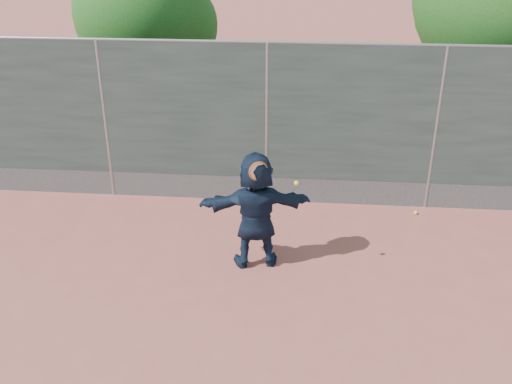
{
  "coord_description": "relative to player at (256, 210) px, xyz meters",
  "views": [
    {
      "loc": [
        0.69,
        -6.3,
        4.88
      ],
      "look_at": [
        0.01,
        1.29,
        1.23
      ],
      "focal_mm": 40.0,
      "sensor_mm": 36.0,
      "label": 1
    }
  ],
  "objects": [
    {
      "name": "ball_ground",
      "position": [
        2.77,
        1.87,
        -0.89
      ],
      "size": [
        0.07,
        0.07,
        0.07
      ],
      "primitive_type": "sphere",
      "color": "yellow",
      "rests_on": "ground"
    },
    {
      "name": "ground",
      "position": [
        -0.01,
        -1.29,
        -0.92
      ],
      "size": [
        80.0,
        80.0,
        0.0
      ],
      "primitive_type": "plane",
      "color": "#9E4C42",
      "rests_on": "ground"
    },
    {
      "name": "weed_clump",
      "position": [
        0.29,
        2.09,
        -0.79
      ],
      "size": [
        0.68,
        0.07,
        0.3
      ],
      "color": "#387226",
      "rests_on": "ground"
    },
    {
      "name": "player",
      "position": [
        0.0,
        0.0,
        0.0
      ],
      "size": [
        1.78,
        0.85,
        1.85
      ],
      "primitive_type": "imported",
      "rotation": [
        0.0,
        0.0,
        3.33
      ],
      "color": "#121D31",
      "rests_on": "ground"
    },
    {
      "name": "swing_action",
      "position": [
        0.1,
        -0.2,
        0.7
      ],
      "size": [
        0.72,
        0.17,
        0.51
      ],
      "color": "#C24C12",
      "rests_on": "ground"
    },
    {
      "name": "tree_left",
      "position": [
        -2.85,
        5.26,
        2.02
      ],
      "size": [
        3.15,
        3.0,
        4.53
      ],
      "color": "#382314",
      "rests_on": "ground"
    },
    {
      "name": "fence",
      "position": [
        -0.01,
        2.21,
        0.66
      ],
      "size": [
        20.0,
        0.06,
        3.03
      ],
      "color": "#38423D",
      "rests_on": "ground"
    }
  ]
}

